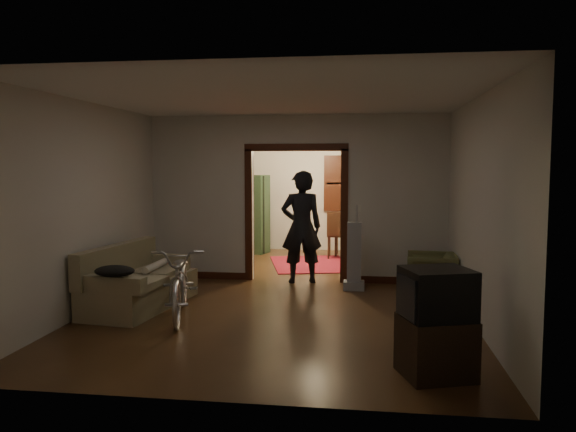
% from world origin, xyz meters
% --- Properties ---
extents(floor, '(5.00, 8.50, 0.01)m').
position_xyz_m(floor, '(0.00, 0.00, 0.00)').
color(floor, '#341F10').
rests_on(floor, ground).
extents(ceiling, '(5.00, 8.50, 0.01)m').
position_xyz_m(ceiling, '(0.00, 0.00, 2.80)').
color(ceiling, white).
rests_on(ceiling, floor).
extents(wall_back, '(5.00, 0.02, 2.80)m').
position_xyz_m(wall_back, '(0.00, 4.25, 1.40)').
color(wall_back, beige).
rests_on(wall_back, floor).
extents(wall_left, '(0.02, 8.50, 2.80)m').
position_xyz_m(wall_left, '(-2.50, 0.00, 1.40)').
color(wall_left, beige).
rests_on(wall_left, floor).
extents(wall_right, '(0.02, 8.50, 2.80)m').
position_xyz_m(wall_right, '(2.50, 0.00, 1.40)').
color(wall_right, beige).
rests_on(wall_right, floor).
extents(partition_wall, '(5.00, 0.14, 2.80)m').
position_xyz_m(partition_wall, '(0.00, 0.75, 1.40)').
color(partition_wall, beige).
rests_on(partition_wall, floor).
extents(door_casing, '(1.74, 0.20, 2.32)m').
position_xyz_m(door_casing, '(0.00, 0.75, 1.10)').
color(door_casing, '#34160B').
rests_on(door_casing, floor).
extents(far_window, '(0.98, 0.06, 1.28)m').
position_xyz_m(far_window, '(0.70, 4.21, 1.55)').
color(far_window, black).
rests_on(far_window, wall_back).
extents(chandelier, '(0.24, 0.24, 0.24)m').
position_xyz_m(chandelier, '(0.00, 2.50, 2.35)').
color(chandelier, '#FFE0A5').
rests_on(chandelier, ceiling).
extents(light_switch, '(0.08, 0.01, 0.12)m').
position_xyz_m(light_switch, '(1.05, 0.68, 1.25)').
color(light_switch, silver).
rests_on(light_switch, partition_wall).
extents(sofa, '(1.09, 1.98, 0.87)m').
position_xyz_m(sofa, '(-1.92, -1.34, 0.43)').
color(sofa, '#7A7251').
rests_on(sofa, floor).
extents(rolled_paper, '(0.10, 0.79, 0.10)m').
position_xyz_m(rolled_paper, '(-1.82, -1.04, 0.53)').
color(rolled_paper, beige).
rests_on(rolled_paper, sofa).
extents(jacket, '(0.49, 0.37, 0.14)m').
position_xyz_m(jacket, '(-1.87, -2.25, 0.68)').
color(jacket, black).
rests_on(jacket, sofa).
extents(bicycle, '(1.06, 1.90, 0.94)m').
position_xyz_m(bicycle, '(-1.20, -1.74, 0.47)').
color(bicycle, silver).
rests_on(bicycle, floor).
extents(armchair, '(0.79, 0.77, 0.67)m').
position_xyz_m(armchair, '(2.14, -0.19, 0.33)').
color(armchair, brown).
rests_on(armchair, floor).
extents(tv_stand, '(0.76, 0.72, 0.56)m').
position_xyz_m(tv_stand, '(1.82, -3.41, 0.28)').
color(tv_stand, black).
rests_on(tv_stand, floor).
extents(crt_tv, '(0.73, 0.69, 0.51)m').
position_xyz_m(crt_tv, '(1.82, -3.41, 0.76)').
color(crt_tv, black).
rests_on(crt_tv, tv_stand).
extents(vacuum, '(0.34, 0.28, 1.08)m').
position_xyz_m(vacuum, '(0.99, 0.17, 0.54)').
color(vacuum, gray).
rests_on(vacuum, floor).
extents(person, '(0.78, 0.61, 1.87)m').
position_xyz_m(person, '(0.10, 0.59, 0.94)').
color(person, black).
rests_on(person, floor).
extents(oriental_rug, '(1.91, 2.25, 0.01)m').
position_xyz_m(oriental_rug, '(0.10, 2.32, 0.01)').
color(oriental_rug, maroon).
rests_on(oriental_rug, floor).
extents(locker, '(0.97, 0.70, 1.75)m').
position_xyz_m(locker, '(-1.45, 3.66, 0.87)').
color(locker, '#203621').
rests_on(locker, floor).
extents(globe, '(0.26, 0.26, 0.26)m').
position_xyz_m(globe, '(-1.45, 3.66, 1.94)').
color(globe, '#1E5972').
rests_on(globe, locker).
extents(desk, '(1.02, 0.66, 0.70)m').
position_xyz_m(desk, '(0.97, 3.52, 0.35)').
color(desk, black).
rests_on(desk, floor).
extents(desk_chair, '(0.56, 0.56, 0.99)m').
position_xyz_m(desk_chair, '(0.60, 3.13, 0.50)').
color(desk_chair, black).
rests_on(desk_chair, floor).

